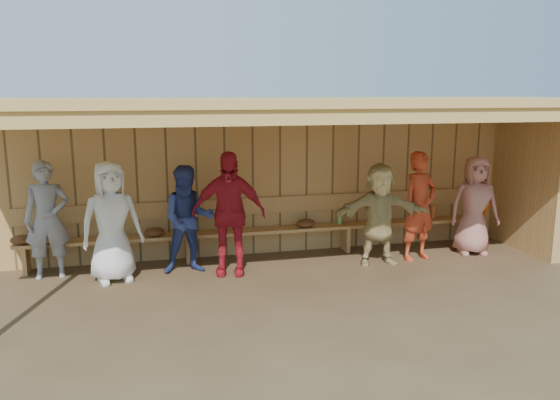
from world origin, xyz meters
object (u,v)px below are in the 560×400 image
object	(u,v)px
player_c	(188,220)
player_g	(419,206)
player_h	(474,206)
player_b	(111,222)
bench	(269,223)
player_d	(228,213)
player_f	(379,214)
player_a	(47,220)

from	to	relation	value
player_c	player_g	distance (m)	3.52
player_g	player_h	xyz separation A→B (m)	(1.01, 0.07, -0.05)
player_c	player_b	bearing A→B (deg)	-172.22
player_b	bench	bearing A→B (deg)	-0.25
player_d	player_f	xyz separation A→B (m)	(2.28, -0.09, -0.11)
player_a	player_f	bearing A→B (deg)	-9.48
player_d	player_f	bearing A→B (deg)	11.11
player_b	player_a	bearing A→B (deg)	140.73
player_a	player_f	distance (m)	4.78
player_a	player_f	world-z (taller)	player_a
player_c	player_g	bearing A→B (deg)	-2.99
player_b	player_d	distance (m)	1.60
player_b	player_c	world-z (taller)	player_b
player_g	player_d	bearing A→B (deg)	163.69
player_d	bench	bearing A→B (deg)	58.21
player_g	player_f	bearing A→B (deg)	169.58
player_a	player_h	distance (m)	6.46
player_b	player_g	world-z (taller)	player_g
player_d	player_f	size ratio (longest dim) A/B	1.15
player_a	player_h	size ratio (longest dim) A/B	1.05
player_f	player_g	xyz separation A→B (m)	(0.69, 0.07, 0.07)
player_d	player_f	world-z (taller)	player_d
player_a	bench	bearing A→B (deg)	2.28
player_c	player_f	bearing A→B (deg)	-5.21
player_h	player_d	bearing A→B (deg)	-167.17
player_b	player_h	bearing A→B (deg)	-16.57
player_b	bench	distance (m)	2.46
player_a	bench	world-z (taller)	player_a
player_d	player_g	xyz separation A→B (m)	(2.97, -0.02, -0.04)
player_c	player_f	xyz separation A→B (m)	(2.83, -0.29, -0.01)
player_f	bench	distance (m)	1.76
player_b	player_c	bearing A→B (deg)	-9.17
bench	player_f	bearing A→B (deg)	-28.64
player_b	player_g	xyz separation A→B (m)	(4.57, -0.09, 0.01)
player_d	player_b	bearing A→B (deg)	-169.23
player_a	player_b	distance (m)	0.95
player_g	bench	xyz separation A→B (m)	(-2.22, 0.77, -0.32)
player_c	player_g	size ratio (longest dim) A/B	0.92
player_a	bench	xyz separation A→B (m)	(3.23, 0.31, -0.30)
player_f	player_g	bearing A→B (deg)	10.42
player_b	bench	xyz separation A→B (m)	(2.35, 0.68, -0.31)
player_d	player_h	distance (m)	3.98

